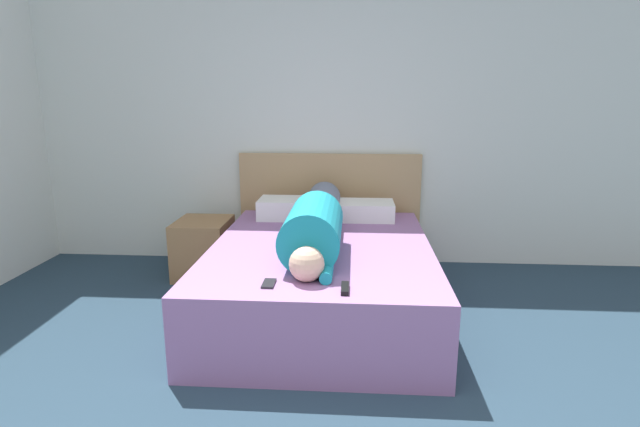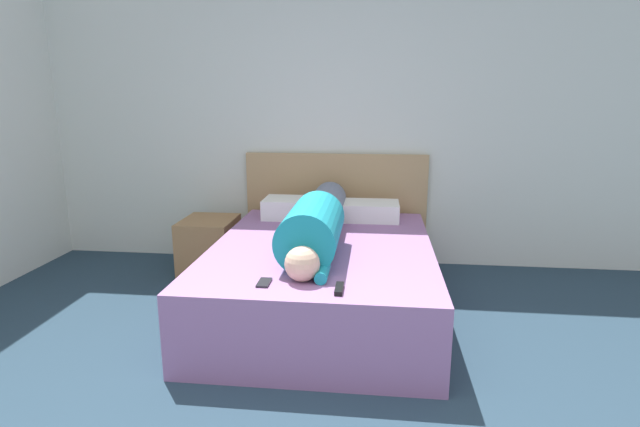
{
  "view_description": "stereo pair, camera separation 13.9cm",
  "coord_description": "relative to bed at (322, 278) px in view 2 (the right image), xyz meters",
  "views": [
    {
      "loc": [
        0.24,
        -1.04,
        1.47
      ],
      "look_at": [
        0.02,
        2.06,
        0.74
      ],
      "focal_mm": 28.0,
      "sensor_mm": 36.0,
      "label": 1
    },
    {
      "loc": [
        0.38,
        -1.03,
        1.47
      ],
      "look_at": [
        0.02,
        2.06,
        0.74
      ],
      "focal_mm": 28.0,
      "sensor_mm": 36.0,
      "label": 2
    }
  ],
  "objects": [
    {
      "name": "cell_phone",
      "position": [
        -0.23,
        -0.76,
        0.25
      ],
      "size": [
        0.06,
        0.13,
        0.01
      ],
      "color": "black",
      "rests_on": "bed"
    },
    {
      "name": "pillow_second",
      "position": [
        0.31,
        0.74,
        0.31
      ],
      "size": [
        0.47,
        0.34,
        0.14
      ],
      "color": "white",
      "rests_on": "bed"
    },
    {
      "name": "headboard",
      "position": [
        -0.0,
        1.08,
        0.25
      ],
      "size": [
        1.59,
        0.04,
        0.98
      ],
      "color": "tan",
      "rests_on": "ground_plane"
    },
    {
      "name": "nightstand",
      "position": [
        -1.03,
        0.65,
        -0.01
      ],
      "size": [
        0.43,
        0.49,
        0.47
      ],
      "color": "olive",
      "rests_on": "ground_plane"
    },
    {
      "name": "wall_back",
      "position": [
        -0.02,
        1.15,
        1.06
      ],
      "size": [
        6.32,
        0.06,
        2.6
      ],
      "color": "silver",
      "rests_on": "ground_plane"
    },
    {
      "name": "pillow_near_headboard",
      "position": [
        -0.32,
        0.74,
        0.32
      ],
      "size": [
        0.5,
        0.34,
        0.16
      ],
      "color": "white",
      "rests_on": "bed"
    },
    {
      "name": "person_lying",
      "position": [
        -0.03,
        0.01,
        0.4
      ],
      "size": [
        0.36,
        1.73,
        0.36
      ],
      "color": "#DBB293",
      "rests_on": "bed"
    },
    {
      "name": "bed",
      "position": [
        0.0,
        0.0,
        0.0
      ],
      "size": [
        1.47,
        1.97,
        0.49
      ],
      "color": "#936699",
      "rests_on": "ground_plane"
    },
    {
      "name": "tv_remote",
      "position": [
        0.18,
        -0.82,
        0.26
      ],
      "size": [
        0.04,
        0.15,
        0.02
      ],
      "color": "black",
      "rests_on": "bed"
    }
  ]
}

